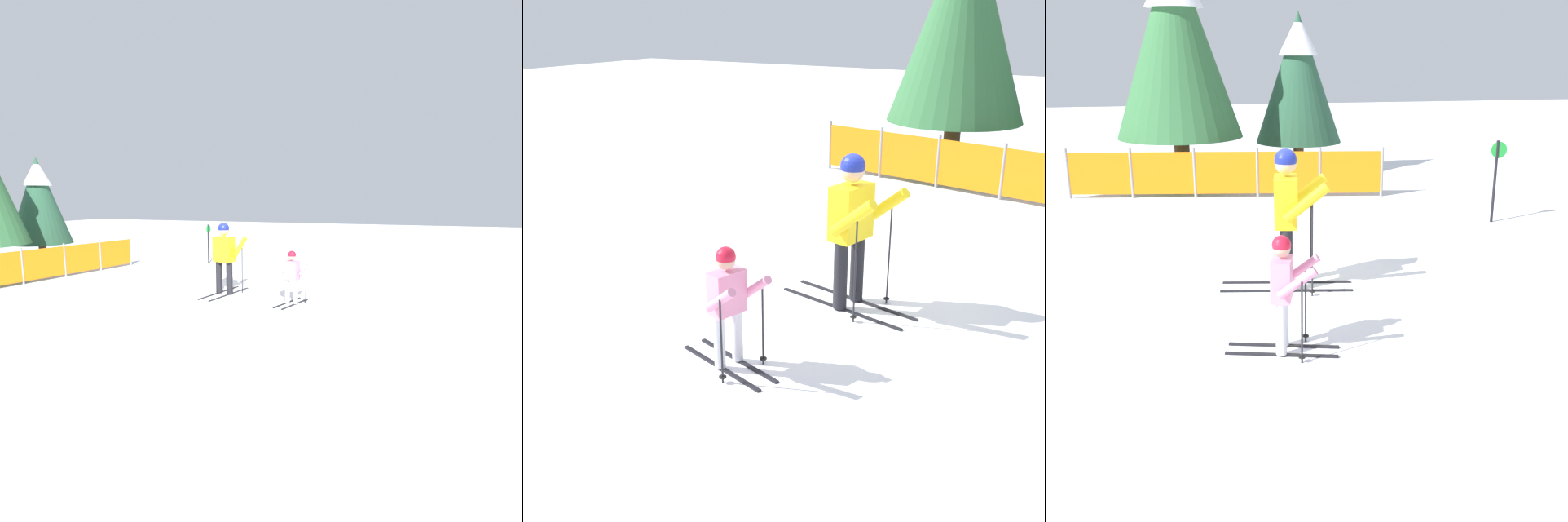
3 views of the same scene
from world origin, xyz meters
The scene contains 5 objects.
ground_plane centered at (0.00, 0.00, 0.00)m, with size 60.00×60.00×0.00m, color white.
skier_adult centered at (0.11, -0.28, 1.05)m, with size 1.70×0.83×1.76m.
skier_child centered at (-0.27, -2.10, 0.70)m, with size 1.15×0.62×1.20m.
safety_fence centered at (-0.16, 5.28, 0.51)m, with size 6.34×1.16×1.01m.
conifer_near centered at (-0.99, 6.79, 3.12)m, with size 2.72×2.72×5.04m.
Camera 2 is at (2.99, -6.53, 3.17)m, focal length 45.00 mm.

